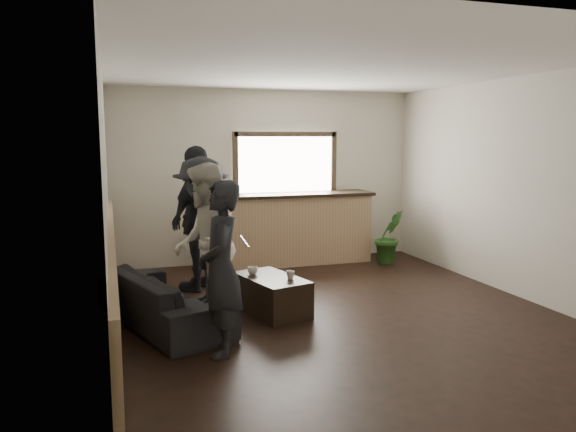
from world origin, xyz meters
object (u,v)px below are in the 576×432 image
object	(u,v)px
bar_counter	(290,224)
cup_a	(253,271)
coffee_table	(271,295)
person_b	(205,244)
person_a	(221,269)
potted_plant	(389,236)
cup_b	(290,275)
person_d	(199,218)
sofa	(163,299)
person_c	(202,231)

from	to	relation	value
bar_counter	cup_a	distance (m)	2.58
coffee_table	person_b	distance (m)	1.04
bar_counter	person_a	bearing A→B (deg)	-117.27
bar_counter	person_b	xyz separation A→B (m)	(-1.81, -2.60, 0.24)
potted_plant	cup_a	bearing A→B (deg)	-146.68
coffee_table	cup_b	world-z (taller)	cup_b
coffee_table	person_b	size ratio (longest dim) A/B	0.55
cup_a	person_d	world-z (taller)	person_d
coffee_table	person_b	world-z (taller)	person_b
bar_counter	sofa	bearing A→B (deg)	-132.17
cup_b	cup_a	bearing A→B (deg)	137.31
person_b	person_d	bearing A→B (deg)	-176.39
person_a	person_c	distance (m)	1.65
potted_plant	person_b	world-z (taller)	person_b
cup_b	person_b	xyz separation A→B (m)	(-0.97, 0.02, 0.41)
person_c	sofa	bearing A→B (deg)	-36.35
coffee_table	person_b	xyz separation A→B (m)	(-0.79, -0.14, 0.67)
cup_a	person_c	xyz separation A→B (m)	(-0.52, 0.41, 0.43)
bar_counter	cup_a	xyz separation A→B (m)	(-1.20, -2.28, -0.16)
bar_counter	potted_plant	bearing A→B (deg)	-17.02
bar_counter	person_a	distance (m)	3.95
sofa	potted_plant	size ratio (longest dim) A/B	2.26
person_a	person_b	distance (m)	0.91
bar_counter	person_d	xyz separation A→B (m)	(-1.65, -1.14, 0.32)
bar_counter	cup_a	world-z (taller)	bar_counter
potted_plant	person_c	size ratio (longest dim) A/B	0.48
bar_counter	cup_b	size ratio (longest dim) A/B	26.62
sofa	potted_plant	world-z (taller)	potted_plant
cup_a	cup_b	size ratio (longest dim) A/B	1.16
potted_plant	person_c	xyz separation A→B (m)	(-3.26, -1.39, 0.47)
bar_counter	cup_b	xyz separation A→B (m)	(-0.84, -2.61, -0.16)
cup_a	person_b	world-z (taller)	person_b
bar_counter	sofa	world-z (taller)	bar_counter
person_c	person_d	xyz separation A→B (m)	(0.07, 0.72, 0.06)
person_a	sofa	bearing A→B (deg)	-145.94
coffee_table	cup_a	world-z (taller)	cup_a
cup_b	potted_plant	xyz separation A→B (m)	(2.38, 2.14, -0.04)
coffee_table	person_a	size ratio (longest dim) A/B	0.59
coffee_table	person_c	size ratio (longest dim) A/B	0.53
cup_a	person_a	bearing A→B (deg)	-116.25
person_d	sofa	bearing A→B (deg)	17.07
bar_counter	person_d	size ratio (longest dim) A/B	1.40
person_b	potted_plant	bearing A→B (deg)	132.28
potted_plant	person_d	xyz separation A→B (m)	(-3.19, -0.67, 0.53)
bar_counter	potted_plant	xyz separation A→B (m)	(1.55, -0.47, -0.20)
cup_b	person_b	distance (m)	1.05
sofa	potted_plant	xyz separation A→B (m)	(3.80, 2.02, 0.15)
person_b	person_c	world-z (taller)	person_c
bar_counter	person_b	world-z (taller)	bar_counter
potted_plant	person_d	distance (m)	3.30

